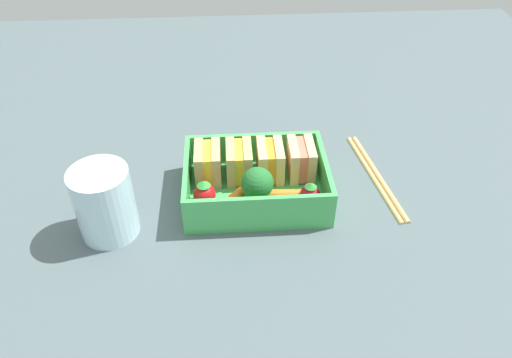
{
  "coord_description": "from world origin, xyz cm",
  "views": [
    {
      "loc": [
        -3.16,
        -48.13,
        43.07
      ],
      "look_at": [
        0.0,
        0.0,
        2.7
      ],
      "focal_mm": 35.0,
      "sensor_mm": 36.0,
      "label": 1
    }
  ],
  "objects_px": {
    "strawberry_left": "(204,193)",
    "carrot_stick_far_left": "(233,199)",
    "strawberry_far_left": "(310,194)",
    "sandwich_left": "(208,164)",
    "chopstick_pair": "(376,175)",
    "sandwich_center_right": "(301,160)",
    "carrot_stick_left": "(283,194)",
    "sandwich_center_left": "(239,162)",
    "drinking_glass": "(105,203)",
    "broccoli_floret": "(255,184)",
    "sandwich_center": "(270,161)"
  },
  "relations": [
    {
      "from": "broccoli_floret",
      "to": "strawberry_far_left",
      "type": "bearing_deg",
      "value": -4.19
    },
    {
      "from": "carrot_stick_left",
      "to": "drinking_glass",
      "type": "relative_size",
      "value": 0.61
    },
    {
      "from": "drinking_glass",
      "to": "strawberry_left",
      "type": "bearing_deg",
      "value": 14.25
    },
    {
      "from": "carrot_stick_far_left",
      "to": "broccoli_floret",
      "type": "xyz_separation_m",
      "value": [
        0.03,
        -0.0,
        0.02
      ]
    },
    {
      "from": "carrot_stick_far_left",
      "to": "carrot_stick_left",
      "type": "relative_size",
      "value": 0.68
    },
    {
      "from": "sandwich_center_left",
      "to": "drinking_glass",
      "type": "height_order",
      "value": "drinking_glass"
    },
    {
      "from": "sandwich_center",
      "to": "sandwich_center_right",
      "type": "height_order",
      "value": "same"
    },
    {
      "from": "broccoli_floret",
      "to": "chopstick_pair",
      "type": "distance_m",
      "value": 0.18
    },
    {
      "from": "carrot_stick_far_left",
      "to": "drinking_glass",
      "type": "height_order",
      "value": "drinking_glass"
    },
    {
      "from": "sandwich_center_right",
      "to": "carrot_stick_left",
      "type": "height_order",
      "value": "sandwich_center_right"
    },
    {
      "from": "chopstick_pair",
      "to": "strawberry_far_left",
      "type": "bearing_deg",
      "value": -150.2
    },
    {
      "from": "strawberry_left",
      "to": "broccoli_floret",
      "type": "bearing_deg",
      "value": -2.83
    },
    {
      "from": "sandwich_center_right",
      "to": "carrot_stick_far_left",
      "type": "relative_size",
      "value": 1.4
    },
    {
      "from": "strawberry_left",
      "to": "broccoli_floret",
      "type": "relative_size",
      "value": 0.67
    },
    {
      "from": "sandwich_center_left",
      "to": "strawberry_left",
      "type": "relative_size",
      "value": 1.52
    },
    {
      "from": "strawberry_left",
      "to": "sandwich_left",
      "type": "bearing_deg",
      "value": 84.85
    },
    {
      "from": "strawberry_far_left",
      "to": "chopstick_pair",
      "type": "height_order",
      "value": "strawberry_far_left"
    },
    {
      "from": "carrot_stick_far_left",
      "to": "strawberry_far_left",
      "type": "distance_m",
      "value": 0.1
    },
    {
      "from": "sandwich_center_right",
      "to": "strawberry_far_left",
      "type": "bearing_deg",
      "value": -85.94
    },
    {
      "from": "strawberry_left",
      "to": "carrot_stick_far_left",
      "type": "xyz_separation_m",
      "value": [
        0.03,
        -0.0,
        -0.01
      ]
    },
    {
      "from": "drinking_glass",
      "to": "carrot_stick_far_left",
      "type": "bearing_deg",
      "value": 10.31
    },
    {
      "from": "broccoli_floret",
      "to": "strawberry_far_left",
      "type": "xyz_separation_m",
      "value": [
        0.07,
        -0.0,
        -0.02
      ]
    },
    {
      "from": "sandwich_left",
      "to": "carrot_stick_far_left",
      "type": "relative_size",
      "value": 1.4
    },
    {
      "from": "sandwich_center_right",
      "to": "strawberry_left",
      "type": "distance_m",
      "value": 0.13
    },
    {
      "from": "strawberry_left",
      "to": "carrot_stick_far_left",
      "type": "distance_m",
      "value": 0.04
    },
    {
      "from": "strawberry_far_left",
      "to": "drinking_glass",
      "type": "distance_m",
      "value": 0.24
    },
    {
      "from": "sandwich_left",
      "to": "strawberry_left",
      "type": "bearing_deg",
      "value": -95.15
    },
    {
      "from": "carrot_stick_far_left",
      "to": "broccoli_floret",
      "type": "bearing_deg",
      "value": -2.39
    },
    {
      "from": "carrot_stick_left",
      "to": "chopstick_pair",
      "type": "height_order",
      "value": "carrot_stick_left"
    },
    {
      "from": "sandwich_center",
      "to": "strawberry_far_left",
      "type": "xyz_separation_m",
      "value": [
        0.04,
        -0.06,
        -0.01
      ]
    },
    {
      "from": "strawberry_far_left",
      "to": "sandwich_left",
      "type": "bearing_deg",
      "value": 155.41
    },
    {
      "from": "sandwich_left",
      "to": "strawberry_left",
      "type": "distance_m",
      "value": 0.05
    },
    {
      "from": "sandwich_left",
      "to": "carrot_stick_far_left",
      "type": "distance_m",
      "value": 0.06
    },
    {
      "from": "sandwich_center",
      "to": "chopstick_pair",
      "type": "distance_m",
      "value": 0.15
    },
    {
      "from": "carrot_stick_far_left",
      "to": "drinking_glass",
      "type": "relative_size",
      "value": 0.41
    },
    {
      "from": "sandwich_left",
      "to": "broccoli_floret",
      "type": "height_order",
      "value": "broccoli_floret"
    },
    {
      "from": "broccoli_floret",
      "to": "drinking_glass",
      "type": "relative_size",
      "value": 0.57
    },
    {
      "from": "sandwich_center_right",
      "to": "sandwich_center_left",
      "type": "bearing_deg",
      "value": 180.0
    },
    {
      "from": "sandwich_center_right",
      "to": "drinking_glass",
      "type": "xyz_separation_m",
      "value": [
        -0.24,
        -0.08,
        0.01
      ]
    },
    {
      "from": "sandwich_center_right",
      "to": "strawberry_left",
      "type": "height_order",
      "value": "sandwich_center_right"
    },
    {
      "from": "strawberry_left",
      "to": "carrot_stick_far_left",
      "type": "bearing_deg",
      "value": -3.19
    },
    {
      "from": "sandwich_center_right",
      "to": "carrot_stick_left",
      "type": "relative_size",
      "value": 0.95
    },
    {
      "from": "sandwich_center_left",
      "to": "sandwich_center_right",
      "type": "relative_size",
      "value": 1.0
    },
    {
      "from": "sandwich_center_right",
      "to": "broccoli_floret",
      "type": "distance_m",
      "value": 0.08
    },
    {
      "from": "strawberry_far_left",
      "to": "chopstick_pair",
      "type": "relative_size",
      "value": 0.17
    },
    {
      "from": "drinking_glass",
      "to": "chopstick_pair",
      "type": "bearing_deg",
      "value": 12.83
    },
    {
      "from": "carrot_stick_far_left",
      "to": "sandwich_center_left",
      "type": "bearing_deg",
      "value": 78.33
    },
    {
      "from": "sandwich_left",
      "to": "chopstick_pair",
      "type": "height_order",
      "value": "sandwich_left"
    },
    {
      "from": "strawberry_far_left",
      "to": "sandwich_center_right",
      "type": "bearing_deg",
      "value": 94.06
    },
    {
      "from": "sandwich_left",
      "to": "broccoli_floret",
      "type": "distance_m",
      "value": 0.08
    }
  ]
}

